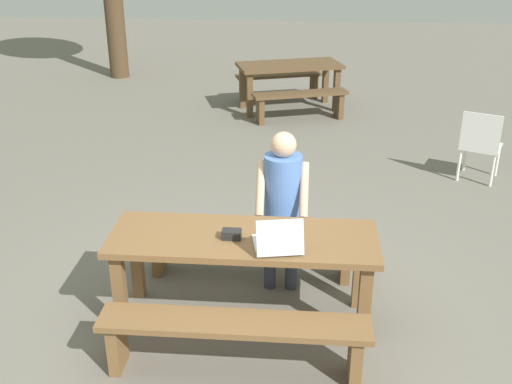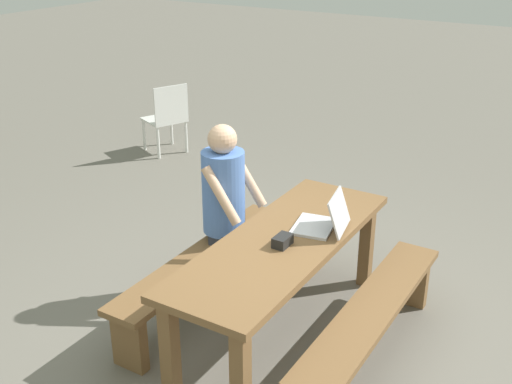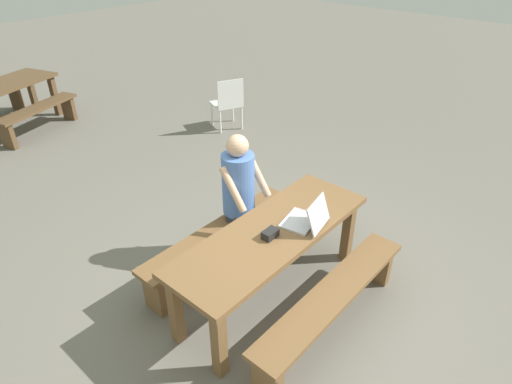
{
  "view_description": "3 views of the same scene",
  "coord_description": "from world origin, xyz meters",
  "px_view_note": "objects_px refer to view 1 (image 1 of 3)",
  "views": [
    {
      "loc": [
        0.42,
        -4.01,
        2.91
      ],
      "look_at": [
        0.08,
        0.25,
        0.98
      ],
      "focal_mm": 43.14,
      "sensor_mm": 36.0,
      "label": 1
    },
    {
      "loc": [
        -3.21,
        -1.75,
        2.65
      ],
      "look_at": [
        0.08,
        0.25,
        0.98
      ],
      "focal_mm": 44.29,
      "sensor_mm": 36.0,
      "label": 2
    },
    {
      "loc": [
        -2.35,
        -1.87,
        2.98
      ],
      "look_at": [
        0.08,
        0.25,
        0.98
      ],
      "focal_mm": 30.79,
      "sensor_mm": 36.0,
      "label": 3
    }
  ],
  "objects_px": {
    "person_seated": "(282,197)",
    "picnic_table_mid": "(289,72)",
    "laptop": "(278,241)",
    "small_pouch": "(232,234)",
    "plastic_chair": "(480,144)",
    "picnic_table_front": "(243,249)"
  },
  "relations": [
    {
      "from": "laptop",
      "to": "plastic_chair",
      "type": "relative_size",
      "value": 0.46
    },
    {
      "from": "picnic_table_front",
      "to": "person_seated",
      "type": "bearing_deg",
      "value": 66.49
    },
    {
      "from": "plastic_chair",
      "to": "picnic_table_mid",
      "type": "xyz_separation_m",
      "value": [
        -2.33,
        2.78,
        0.16
      ]
    },
    {
      "from": "small_pouch",
      "to": "person_seated",
      "type": "bearing_deg",
      "value": 62.07
    },
    {
      "from": "person_seated",
      "to": "plastic_chair",
      "type": "height_order",
      "value": "person_seated"
    },
    {
      "from": "person_seated",
      "to": "picnic_table_front",
      "type": "bearing_deg",
      "value": -113.51
    },
    {
      "from": "laptop",
      "to": "plastic_chair",
      "type": "distance_m",
      "value": 3.87
    },
    {
      "from": "laptop",
      "to": "plastic_chair",
      "type": "bearing_deg",
      "value": -136.38
    },
    {
      "from": "plastic_chair",
      "to": "picnic_table_front",
      "type": "bearing_deg",
      "value": 73.5
    },
    {
      "from": "small_pouch",
      "to": "plastic_chair",
      "type": "xyz_separation_m",
      "value": [
        2.58,
        3.02,
        -0.31
      ]
    },
    {
      "from": "plastic_chair",
      "to": "picnic_table_mid",
      "type": "height_order",
      "value": "plastic_chair"
    },
    {
      "from": "laptop",
      "to": "small_pouch",
      "type": "bearing_deg",
      "value": -30.67
    },
    {
      "from": "picnic_table_front",
      "to": "small_pouch",
      "type": "relative_size",
      "value": 14.23
    },
    {
      "from": "picnic_table_front",
      "to": "person_seated",
      "type": "distance_m",
      "value": 0.69
    },
    {
      "from": "picnic_table_front",
      "to": "laptop",
      "type": "distance_m",
      "value": 0.36
    },
    {
      "from": "picnic_table_front",
      "to": "small_pouch",
      "type": "distance_m",
      "value": 0.17
    },
    {
      "from": "person_seated",
      "to": "laptop",
      "type": "bearing_deg",
      "value": -90.01
    },
    {
      "from": "small_pouch",
      "to": "picnic_table_mid",
      "type": "height_order",
      "value": "small_pouch"
    },
    {
      "from": "small_pouch",
      "to": "plastic_chair",
      "type": "height_order",
      "value": "plastic_chair"
    },
    {
      "from": "person_seated",
      "to": "picnic_table_mid",
      "type": "xyz_separation_m",
      "value": [
        -0.1,
        5.15,
        -0.16
      ]
    },
    {
      "from": "person_seated",
      "to": "picnic_table_mid",
      "type": "distance_m",
      "value": 5.15
    },
    {
      "from": "small_pouch",
      "to": "person_seated",
      "type": "xyz_separation_m",
      "value": [
        0.35,
        0.66,
        0.01
      ]
    }
  ]
}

